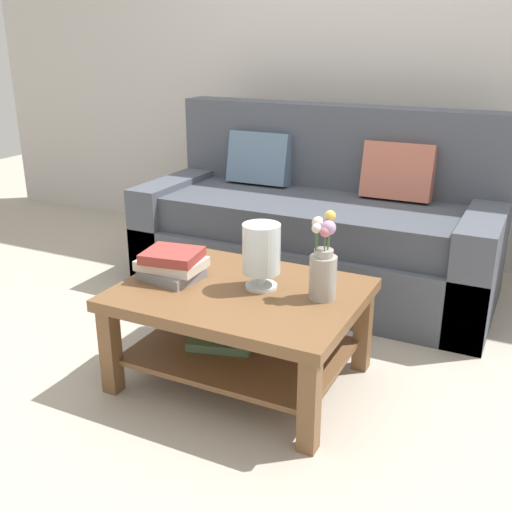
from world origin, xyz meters
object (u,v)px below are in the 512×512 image
(couch, at_px, (319,228))
(book_stack_main, at_px, (172,264))
(flower_pitcher, at_px, (323,266))
(coffee_table, at_px, (240,314))
(glass_hurricane_vase, at_px, (262,251))

(couch, height_order, book_stack_main, couch)
(book_stack_main, distance_m, flower_pitcher, 0.68)
(flower_pitcher, bearing_deg, book_stack_main, -172.48)
(book_stack_main, height_order, flower_pitcher, flower_pitcher)
(coffee_table, distance_m, flower_pitcher, 0.44)
(glass_hurricane_vase, bearing_deg, book_stack_main, -168.96)
(coffee_table, bearing_deg, book_stack_main, -175.60)
(couch, relative_size, book_stack_main, 7.24)
(coffee_table, xyz_separation_m, glass_hurricane_vase, (0.08, 0.05, 0.29))
(coffee_table, bearing_deg, couch, 94.05)
(coffee_table, height_order, flower_pitcher, flower_pitcher)
(coffee_table, relative_size, glass_hurricane_vase, 3.59)
(glass_hurricane_vase, bearing_deg, flower_pitcher, 2.21)
(couch, xyz_separation_m, book_stack_main, (-0.24, -1.21, 0.14))
(glass_hurricane_vase, relative_size, flower_pitcher, 0.77)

